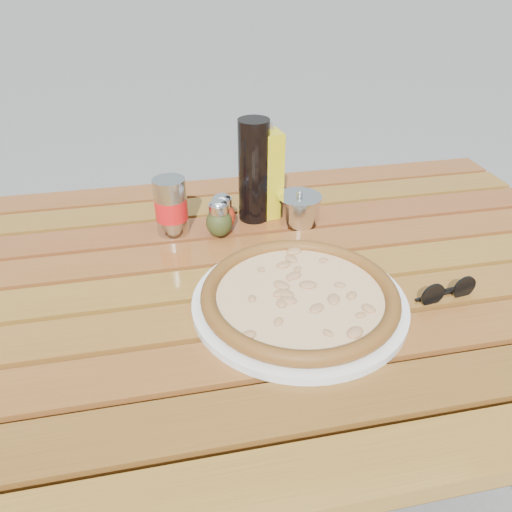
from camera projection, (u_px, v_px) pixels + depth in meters
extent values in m
plane|color=slate|center=(258.00, 508.00, 1.32)|extent=(60.00, 60.00, 0.00)
cube|color=#38220C|center=(432.00, 287.00, 1.56)|extent=(0.06, 0.06, 0.70)
cube|color=#3B1E0D|center=(258.00, 297.00, 0.94)|extent=(1.36, 0.86, 0.04)
cube|color=#5E3A10|center=(329.00, 477.00, 0.59)|extent=(1.40, 0.09, 0.03)
cube|color=#4E2B0D|center=(304.00, 410.00, 0.67)|extent=(1.40, 0.09, 0.03)
cube|color=#562B0F|center=(286.00, 358.00, 0.76)|extent=(1.40, 0.09, 0.03)
cube|color=#5A320F|center=(271.00, 316.00, 0.84)|extent=(1.40, 0.09, 0.03)
cube|color=#5C3810|center=(258.00, 282.00, 0.92)|extent=(1.40, 0.09, 0.03)
cube|color=#572A0F|center=(248.00, 254.00, 1.01)|extent=(1.40, 0.09, 0.03)
cube|color=#55260F|center=(239.00, 229.00, 1.09)|extent=(1.40, 0.09, 0.03)
cube|color=#57350F|center=(232.00, 209.00, 1.17)|extent=(1.40, 0.09, 0.03)
cube|color=#54280E|center=(225.00, 191.00, 1.26)|extent=(1.40, 0.09, 0.03)
cylinder|color=white|center=(299.00, 302.00, 0.84)|extent=(0.48, 0.48, 0.01)
cylinder|color=#FFE7B6|center=(300.00, 297.00, 0.83)|extent=(0.42, 0.42, 0.01)
torus|color=black|center=(300.00, 294.00, 0.83)|extent=(0.44, 0.44, 0.03)
ellipsoid|color=red|center=(223.00, 216.00, 1.05)|extent=(0.06, 0.06, 0.06)
cylinder|color=silver|center=(222.00, 202.00, 1.03)|extent=(0.05, 0.05, 0.02)
ellipsoid|color=silver|center=(222.00, 198.00, 1.02)|extent=(0.04, 0.04, 0.02)
ellipsoid|color=#3D441B|center=(219.00, 222.00, 1.02)|extent=(0.06, 0.06, 0.06)
cylinder|color=silver|center=(218.00, 208.00, 1.01)|extent=(0.04, 0.04, 0.02)
ellipsoid|color=silver|center=(218.00, 204.00, 1.00)|extent=(0.04, 0.04, 0.02)
cylinder|color=black|center=(254.00, 171.00, 1.05)|extent=(0.07, 0.07, 0.22)
cylinder|color=#B7B8BC|center=(171.00, 206.00, 1.02)|extent=(0.07, 0.07, 0.12)
cylinder|color=red|center=(171.00, 209.00, 1.02)|extent=(0.07, 0.07, 0.04)
cube|color=gold|center=(268.00, 175.00, 1.07)|extent=(0.06, 0.06, 0.19)
cylinder|color=white|center=(268.00, 127.00, 1.01)|extent=(0.02, 0.02, 0.02)
cylinder|color=silver|center=(299.00, 209.00, 1.08)|extent=(0.12, 0.12, 0.05)
cylinder|color=silver|center=(300.00, 197.00, 1.06)|extent=(0.13, 0.13, 0.01)
sphere|color=silver|center=(300.00, 194.00, 1.06)|extent=(0.02, 0.02, 0.01)
cylinder|color=black|center=(433.00, 295.00, 0.84)|extent=(0.04, 0.01, 0.04)
cylinder|color=black|center=(464.00, 287.00, 0.85)|extent=(0.04, 0.01, 0.04)
cube|color=black|center=(449.00, 289.00, 0.84)|extent=(0.02, 0.01, 0.00)
cube|color=black|center=(438.00, 295.00, 0.86)|extent=(0.09, 0.02, 0.00)
cube|color=black|center=(445.00, 291.00, 0.87)|extent=(0.09, 0.02, 0.00)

